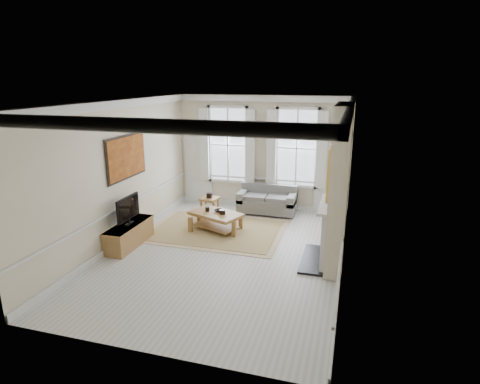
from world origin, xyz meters
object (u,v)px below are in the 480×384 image
(sofa, at_px, (267,201))
(tv_stand, at_px, (129,235))
(side_table, at_px, (210,201))
(coffee_table, at_px, (216,216))

(sofa, height_order, tv_stand, sofa)
(side_table, height_order, tv_stand, side_table)
(tv_stand, bearing_deg, sofa, 51.35)
(coffee_table, height_order, tv_stand, tv_stand)
(sofa, relative_size, side_table, 3.00)
(sofa, bearing_deg, coffee_table, -118.08)
(coffee_table, relative_size, tv_stand, 1.01)
(side_table, xyz_separation_m, coffee_table, (0.55, -1.04, -0.03))
(coffee_table, bearing_deg, sofa, 83.46)
(sofa, distance_m, side_table, 1.73)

